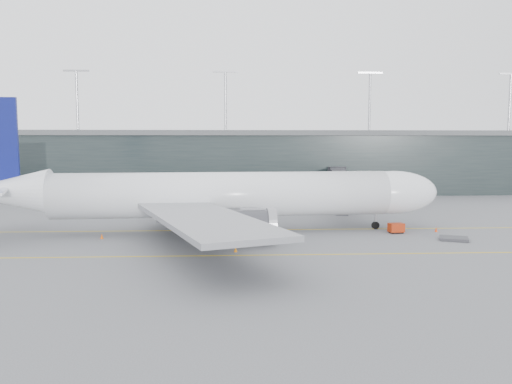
{
  "coord_description": "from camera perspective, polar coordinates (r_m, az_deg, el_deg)",
  "views": [
    {
      "loc": [
        6.26,
        -73.12,
        12.02
      ],
      "look_at": [
        9.72,
        -4.0,
        5.36
      ],
      "focal_mm": 35.0,
      "sensor_mm": 36.0,
      "label": 1
    }
  ],
  "objects": [
    {
      "name": "ground",
      "position": [
        74.36,
        -7.68,
        -3.85
      ],
      "size": [
        320.0,
        320.0,
        0.0
      ],
      "primitive_type": "plane",
      "color": "#58585D",
      "rests_on": "ground"
    },
    {
      "name": "taxiline_a",
      "position": [
        70.43,
        -7.95,
        -4.37
      ],
      "size": [
        160.0,
        0.25,
        0.02
      ],
      "primitive_type": "cube",
      "color": "gold",
      "rests_on": "ground"
    },
    {
      "name": "taxiline_b",
      "position": [
        54.81,
        -9.43,
        -7.23
      ],
      "size": [
        160.0,
        0.25,
        0.02
      ],
      "primitive_type": "cube",
      "color": "gold",
      "rests_on": "ground"
    },
    {
      "name": "taxiline_lead_main",
      "position": [
        93.9,
        -3.61,
        -1.86
      ],
      "size": [
        0.25,
        60.0,
        0.02
      ],
      "primitive_type": "cube",
      "color": "gold",
      "rests_on": "ground"
    },
    {
      "name": "terminal",
      "position": [
        131.34,
        -5.61,
        3.55
      ],
      "size": [
        240.0,
        36.0,
        29.0
      ],
      "color": "black",
      "rests_on": "ground"
    },
    {
      "name": "main_aircraft",
      "position": [
        67.86,
        -4.17,
        -0.42
      ],
      "size": [
        64.08,
        60.09,
        17.97
      ],
      "rotation": [
        0.0,
        0.0,
        0.07
      ],
      "color": "white",
      "rests_on": "ground"
    },
    {
      "name": "jet_bridge",
      "position": [
        99.83,
        8.85,
        1.48
      ],
      "size": [
        11.42,
        44.93,
        6.88
      ],
      "rotation": [
        0.0,
        0.0,
        -0.18
      ],
      "color": "#2B2A2F",
      "rests_on": "ground"
    },
    {
      "name": "gse_cart",
      "position": [
        70.18,
        15.72,
        -3.95
      ],
      "size": [
        2.17,
        1.58,
        1.36
      ],
      "rotation": [
        0.0,
        0.0,
        0.17
      ],
      "color": "#A1270B",
      "rests_on": "ground"
    },
    {
      "name": "baggage_dolly",
      "position": [
        67.57,
        21.66,
        -4.97
      ],
      "size": [
        4.2,
        3.83,
        0.34
      ],
      "primitive_type": "cube",
      "rotation": [
        0.0,
        0.0,
        -0.4
      ],
      "color": "#38373C",
      "rests_on": "ground"
    },
    {
      "name": "uld_a",
      "position": [
        85.42,
        -10.09,
        -2.11
      ],
      "size": [
        1.81,
        1.47,
        1.61
      ],
      "rotation": [
        0.0,
        0.0,
        -0.03
      ],
      "color": "#3E3E44",
      "rests_on": "ground"
    },
    {
      "name": "uld_b",
      "position": [
        85.93,
        -9.54,
        -1.93
      ],
      "size": [
        2.52,
        2.21,
        1.97
      ],
      "rotation": [
        0.0,
        0.0,
        -0.25
      ],
      "color": "#3E3E44",
      "rests_on": "ground"
    },
    {
      "name": "uld_c",
      "position": [
        84.37,
        -7.11,
        -2.08
      ],
      "size": [
        2.41,
        2.16,
        1.82
      ],
      "rotation": [
        0.0,
        0.0,
        0.33
      ],
      "color": "#3E3E44",
      "rests_on": "ground"
    },
    {
      "name": "cone_nose",
      "position": [
        73.05,
        19.89,
        -4.05
      ],
      "size": [
        0.4,
        0.4,
        0.64
      ],
      "primitive_type": "cone",
      "color": "#FF3F0E",
      "rests_on": "ground"
    },
    {
      "name": "cone_wing_stbd",
      "position": [
        56.09,
        -2.35,
        -6.55
      ],
      "size": [
        0.39,
        0.39,
        0.62
      ],
      "primitive_type": "cone",
      "color": "orange",
      "rests_on": "ground"
    },
    {
      "name": "cone_wing_port",
      "position": [
        83.53,
        0.65,
        -2.52
      ],
      "size": [
        0.46,
        0.46,
        0.73
      ],
      "primitive_type": "cone",
      "color": "#F1360D",
      "rests_on": "ground"
    },
    {
      "name": "cone_tail",
      "position": [
        66.67,
        -17.21,
        -4.85
      ],
      "size": [
        0.41,
        0.41,
        0.66
      ],
      "primitive_type": "cone",
      "color": "#F95F0D",
      "rests_on": "ground"
    }
  ]
}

